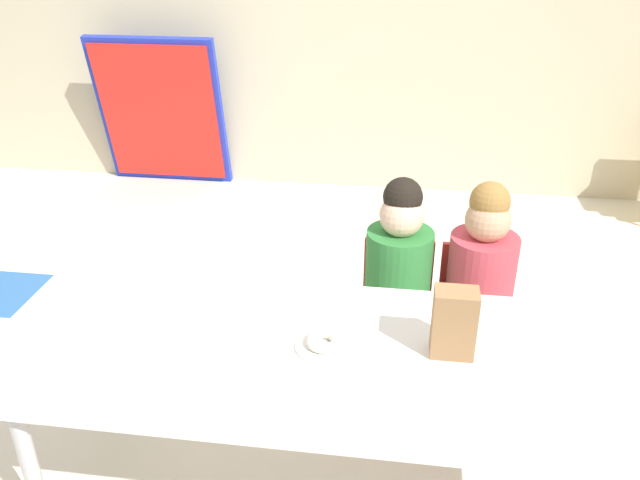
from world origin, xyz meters
The scene contains 9 objects.
ground_plane centered at (0.01, 0.00, -0.01)m, with size 6.60×4.53×0.02m.
back_wall centered at (0.00, 2.27, 1.25)m, with size 6.60×0.10×2.51m, color beige.
craft_table centered at (0.09, -0.59, 0.54)m, with size 1.81×0.78×0.59m.
seated_child_near_camera centered at (0.31, 0.03, 0.55)m, with size 0.32×0.31×0.92m.
seated_child_middle_seat centered at (0.63, 0.03, 0.55)m, with size 0.32×0.31×0.92m.
folded_activity_table centered at (-1.42, 2.07, 0.54)m, with size 0.90×0.29×1.09m.
paper_bag_brown centered at (0.49, -0.56, 0.70)m, with size 0.13×0.09×0.22m, color #9E754C.
paper_plate_near_edge centered at (0.10, -0.58, 0.59)m, with size 0.18×0.18×0.01m, color white.
donut_powdered_on_plate centered at (0.10, -0.58, 0.61)m, with size 0.11×0.11×0.03m, color white.
Camera 1 is at (0.30, -2.18, 1.78)m, focal length 35.84 mm.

